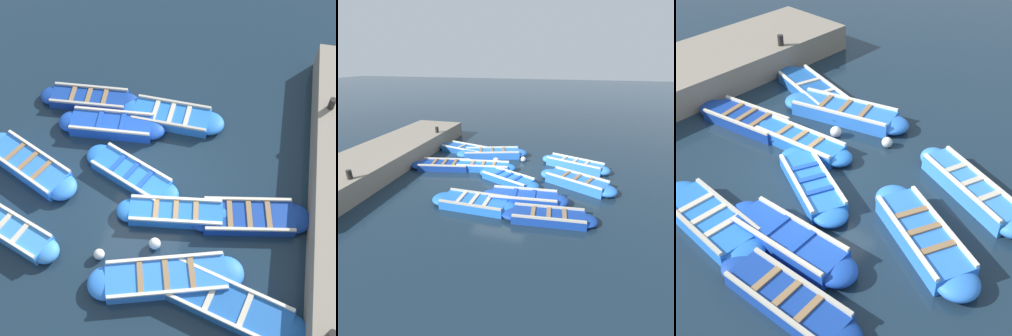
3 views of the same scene
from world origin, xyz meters
TOP-DOWN VIEW (x-y plane):
  - ground_plane at (0.00, 0.00)m, footprint 120.00×120.00m
  - boat_end_of_row at (-1.13, 0.63)m, footprint 3.34×1.15m
  - boat_centre at (3.25, 1.96)m, footprint 3.53×1.84m
  - boat_inner_gap at (-0.32, -2.77)m, footprint 3.39×1.07m
  - boat_mid_row at (-1.25, 2.51)m, footprint 4.02×1.99m
  - boat_broadside at (2.45, -3.00)m, footprint 3.31×1.02m
  - boat_tucked at (0.38, -0.38)m, footprint 3.22×2.00m
  - boat_outer_left at (3.35, -0.07)m, footprint 3.49×2.24m
  - boat_alongside at (1.42, -2.03)m, footprint 3.40×1.07m
  - boat_outer_right at (-3.08, 0.35)m, footprint 3.50×1.51m
  - boat_near_quay at (-2.83, 2.85)m, footprint 4.17×1.92m
  - bollard_north at (-5.03, -3.43)m, footprint 0.20×0.20m
  - bollard_mid_north at (-5.03, 3.43)m, footprint 0.20×0.20m
  - buoy_orange_near at (0.59, 2.21)m, footprint 0.29×0.29m
  - buoy_yellow_far at (-0.76, 1.63)m, footprint 0.31×0.31m

SIDE VIEW (x-z plane):
  - ground_plane at x=0.00m, z-range 0.00..0.00m
  - buoy_orange_near at x=0.59m, z-range 0.00..0.29m
  - boat_tucked at x=0.38m, z-range -0.03..0.33m
  - boat_broadside at x=2.45m, z-range -0.03..0.34m
  - buoy_yellow_far at x=-0.76m, z-range 0.00..0.31m
  - boat_outer_right at x=-3.08m, z-range -0.03..0.34m
  - boat_inner_gap at x=-0.32m, z-range -0.03..0.36m
  - boat_near_quay at x=-2.83m, z-range -0.03..0.36m
  - boat_end_of_row at x=-1.13m, z-range -0.03..0.36m
  - boat_alongside at x=1.42m, z-range -0.03..0.42m
  - boat_mid_row at x=-1.25m, z-range -0.03..0.42m
  - boat_outer_left at x=3.35m, z-range -0.03..0.44m
  - boat_centre at x=3.25m, z-range -0.03..0.44m
  - bollard_north at x=-5.03m, z-range 0.91..1.26m
  - bollard_mid_north at x=-5.03m, z-range 0.91..1.26m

